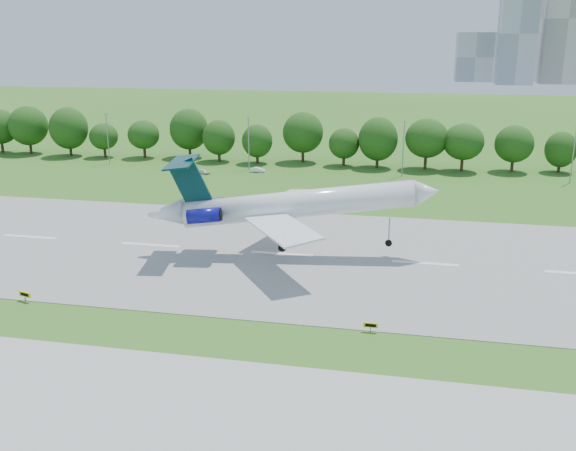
# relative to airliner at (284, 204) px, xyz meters

# --- Properties ---
(ground) EXTENTS (600.00, 600.00, 0.00)m
(ground) POSITION_rel_airliner_xyz_m (-0.32, -24.65, -7.47)
(ground) COLOR #2B5C18
(ground) RESTS_ON ground
(runway) EXTENTS (400.00, 45.00, 0.08)m
(runway) POSITION_rel_airliner_xyz_m (-0.32, 0.35, -7.43)
(runway) COLOR gray
(runway) RESTS_ON ground
(taxiway) EXTENTS (400.00, 23.00, 0.08)m
(taxiway) POSITION_rel_airliner_xyz_m (-0.32, -42.65, -7.43)
(taxiway) COLOR #ADADA8
(taxiway) RESTS_ON ground
(tree_line) EXTENTS (288.40, 8.40, 10.40)m
(tree_line) POSITION_rel_airliner_xyz_m (-0.32, 67.35, -1.29)
(tree_line) COLOR #382314
(tree_line) RESTS_ON ground
(light_poles) EXTENTS (175.90, 0.25, 12.19)m
(light_poles) POSITION_rel_airliner_xyz_m (-2.82, 57.35, -1.13)
(light_poles) COLOR gray
(light_poles) RESTS_ON ground
(skyline) EXTENTS (127.00, 52.00, 80.00)m
(skyline) POSITION_rel_airliner_xyz_m (99.84, 365.96, 22.99)
(skyline) COLOR #B2B2B7
(skyline) RESTS_ON ground
(airliner) EXTENTS (40.80, 29.21, 12.68)m
(airliner) POSITION_rel_airliner_xyz_m (0.00, 0.00, 0.00)
(airliner) COLOR white
(airliner) RESTS_ON ground
(taxi_sign_left) EXTENTS (1.72, 0.65, 1.22)m
(taxi_sign_left) POSITION_rel_airliner_xyz_m (-26.29, -22.26, -6.57)
(taxi_sign_left) COLOR gray
(taxi_sign_left) RESTS_ON ground
(taxi_sign_centre) EXTENTS (1.54, 0.22, 1.08)m
(taxi_sign_centre) POSITION_rel_airliner_xyz_m (14.03, -22.28, -6.68)
(taxi_sign_centre) COLOR gray
(taxi_sign_centre) RESTS_ON ground
(service_vehicle_a) EXTENTS (3.43, 1.29, 1.12)m
(service_vehicle_a) POSITION_rel_airliner_xyz_m (-17.75, 55.14, -6.91)
(service_vehicle_a) COLOR white
(service_vehicle_a) RESTS_ON ground
(service_vehicle_b) EXTENTS (3.44, 2.42, 1.09)m
(service_vehicle_b) POSITION_rel_airliner_xyz_m (-29.26, 50.84, -6.93)
(service_vehicle_b) COLOR silver
(service_vehicle_b) RESTS_ON ground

